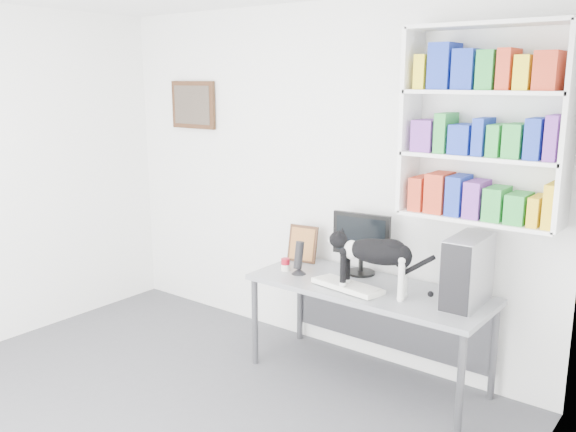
{
  "coord_description": "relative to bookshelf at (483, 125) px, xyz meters",
  "views": [
    {
      "loc": [
        2.76,
        -1.92,
        2.13
      ],
      "look_at": [
        0.11,
        1.53,
        1.15
      ],
      "focal_mm": 38.0,
      "sensor_mm": 36.0,
      "label": 1
    }
  ],
  "objects": [
    {
      "name": "room",
      "position": [
        -1.4,
        -1.85,
        -0.5
      ],
      "size": [
        4.01,
        4.01,
        2.7
      ],
      "color": "#505054",
      "rests_on": "ground"
    },
    {
      "name": "bookshelf",
      "position": [
        0.0,
        0.0,
        0.0
      ],
      "size": [
        1.03,
        0.28,
        1.24
      ],
      "primitive_type": "cube",
      "color": "white",
      "rests_on": "room"
    },
    {
      "name": "wall_art",
      "position": [
        -2.7,
        0.12,
        0.05
      ],
      "size": [
        0.52,
        0.04,
        0.42
      ],
      "primitive_type": "cube",
      "color": "#4D2A18",
      "rests_on": "room"
    },
    {
      "name": "desk",
      "position": [
        -0.66,
        -0.22,
        -1.49
      ],
      "size": [
        1.72,
        0.67,
        0.71
      ],
      "primitive_type": "cube",
      "rotation": [
        0.0,
        0.0,
        -0.0
      ],
      "color": "gray",
      "rests_on": "room"
    },
    {
      "name": "monitor",
      "position": [
        -0.84,
        -0.01,
        -0.9
      ],
      "size": [
        0.47,
        0.27,
        0.47
      ],
      "primitive_type": "cube",
      "rotation": [
        0.0,
        0.0,
        0.13
      ],
      "color": "black",
      "rests_on": "desk"
    },
    {
      "name": "keyboard",
      "position": [
        -0.75,
        -0.35,
        -1.12
      ],
      "size": [
        0.53,
        0.27,
        0.04
      ],
      "primitive_type": "cube",
      "rotation": [
        0.0,
        0.0,
        -0.14
      ],
      "color": "white",
      "rests_on": "desk"
    },
    {
      "name": "pc_tower",
      "position": [
        0.01,
        -0.14,
        -0.91
      ],
      "size": [
        0.21,
        0.45,
        0.45
      ],
      "primitive_type": "cube",
      "rotation": [
        0.0,
        0.0,
        0.02
      ],
      "color": "#ACACB1",
      "rests_on": "desk"
    },
    {
      "name": "speaker",
      "position": [
        -1.21,
        -0.29,
        -1.01
      ],
      "size": [
        0.12,
        0.12,
        0.26
      ],
      "primitive_type": "cylinder",
      "rotation": [
        0.0,
        0.0,
        -0.11
      ],
      "color": "black",
      "rests_on": "desk"
    },
    {
      "name": "leaning_print",
      "position": [
        -1.37,
        -0.02,
        -0.99
      ],
      "size": [
        0.25,
        0.13,
        0.3
      ],
      "primitive_type": "cube",
      "rotation": [
        0.0,
        0.0,
        0.15
      ],
      "color": "#4D2A18",
      "rests_on": "desk"
    },
    {
      "name": "soup_can",
      "position": [
        -1.33,
        -0.29,
        -1.09
      ],
      "size": [
        0.07,
        0.07,
        0.1
      ],
      "primitive_type": "cylinder",
      "rotation": [
        0.0,
        0.0,
        -0.12
      ],
      "color": "#A30E1F",
      "rests_on": "desk"
    },
    {
      "name": "cat",
      "position": [
        -0.53,
        -0.34,
        -0.93
      ],
      "size": [
        0.68,
        0.29,
        0.4
      ],
      "primitive_type": null,
      "rotation": [
        0.0,
        0.0,
        0.18
      ],
      "color": "black",
      "rests_on": "desk"
    }
  ]
}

